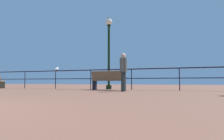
% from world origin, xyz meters
% --- Properties ---
extents(pier_railing, '(25.35, 0.05, 1.06)m').
position_xyz_m(pier_railing, '(0.00, 9.01, 0.79)').
color(pier_railing, black).
rests_on(pier_railing, ground_plane).
extents(bench_near_left, '(1.71, 0.70, 0.92)m').
position_xyz_m(bench_near_left, '(0.22, 8.16, 0.53)').
color(bench_near_left, brown).
rests_on(bench_near_left, ground_plane).
extents(lamppost_center, '(0.36, 0.36, 3.96)m').
position_xyz_m(lamppost_center, '(-0.19, 9.27, 2.33)').
color(lamppost_center, black).
rests_on(lamppost_center, ground_plane).
extents(person_at_railing, '(0.30, 0.51, 1.58)m').
position_xyz_m(person_at_railing, '(1.37, 7.04, 0.91)').
color(person_at_railing, '#242C2B').
rests_on(person_at_railing, ground_plane).
extents(seagull_on_rail, '(0.21, 0.45, 0.21)m').
position_xyz_m(seagull_on_rail, '(-3.39, 9.04, 1.16)').
color(seagull_on_rail, white).
rests_on(seagull_on_rail, pier_railing).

